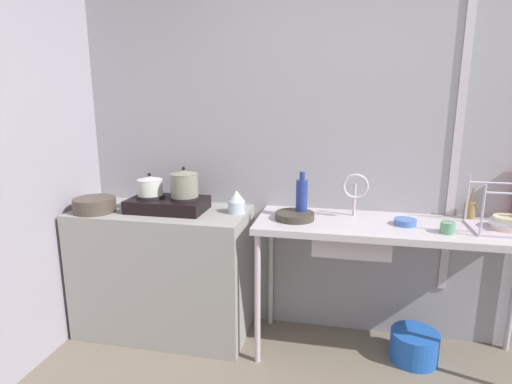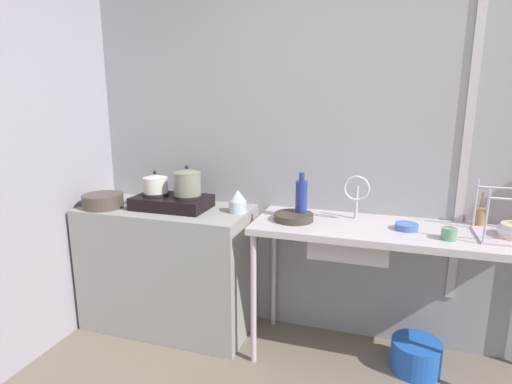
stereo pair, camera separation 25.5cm
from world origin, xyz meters
The scene contains 17 objects.
wall_back centered at (0.00, 1.66, 1.24)m, with size 5.03×0.10×2.49m, color #98949B.
wall_metal_strip centered at (0.35, 1.60, 1.37)m, with size 0.05×0.01×1.99m, color #BFB3B8.
counter_concrete centered at (-1.51, 1.34, 0.44)m, with size 1.16×0.54×0.88m, color gray.
counter_sink centered at (-0.01, 1.34, 0.81)m, with size 1.65×0.54×0.88m.
stove centered at (-1.45, 1.34, 0.92)m, with size 0.50×0.30×0.10m.
pot_on_left_burner centered at (-1.57, 1.34, 1.04)m, with size 0.17×0.17×0.15m.
pot_on_right_burner centered at (-1.33, 1.34, 1.07)m, with size 0.18×0.18×0.20m.
pot_beside_stove centered at (-1.91, 1.22, 0.92)m, with size 0.27×0.27×0.09m.
percolator centered at (-0.99, 1.38, 0.95)m, with size 0.11×0.11×0.15m.
sink_basin centered at (-0.26, 1.29, 0.79)m, with size 0.44×0.31×0.17m, color #BFB3B8.
faucet centered at (-0.25, 1.42, 1.06)m, with size 0.16×0.09×0.28m.
frying_pan centered at (-0.61, 1.32, 0.90)m, with size 0.24×0.24×0.04m, color #3B352B.
cup_by_rack centered at (0.25, 1.22, 0.91)m, with size 0.08×0.08×0.06m, color #5C956E.
small_bowl_on_drainboard centered at (0.04, 1.33, 0.89)m, with size 0.13×0.13×0.04m, color #446AB8.
bottle_by_sink centered at (-0.57, 1.36, 1.00)m, with size 0.07×0.07×0.29m.
utensil_jar centered at (0.45, 1.56, 0.93)m, with size 0.07×0.07×0.20m.
bucket_on_floor centered at (0.16, 1.33, 0.09)m, with size 0.29×0.29×0.19m, color blue.
Camera 2 is at (-0.09, -1.03, 1.60)m, focal length 28.65 mm.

